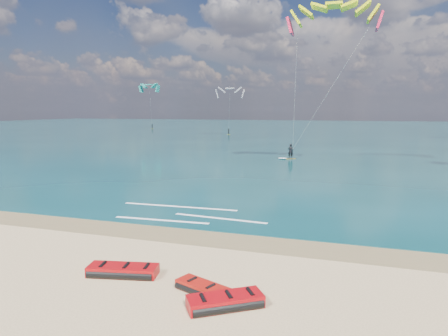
# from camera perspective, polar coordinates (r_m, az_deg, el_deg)

# --- Properties ---
(ground) EXTENTS (320.00, 320.00, 0.00)m
(ground) POSITION_cam_1_polar(r_m,az_deg,el_deg) (55.24, 7.85, 2.04)
(ground) COLOR tan
(ground) RESTS_ON ground
(wet_sand_strip) EXTENTS (320.00, 2.40, 0.01)m
(wet_sand_strip) POSITION_cam_1_polar(r_m,az_deg,el_deg) (20.36, -10.32, -9.01)
(wet_sand_strip) COLOR brown
(wet_sand_strip) RESTS_ON ground
(sea) EXTENTS (320.00, 200.00, 0.04)m
(sea) POSITION_cam_1_polar(r_m,az_deg,el_deg) (118.64, 13.11, 5.28)
(sea) COLOR #0A3639
(sea) RESTS_ON ground
(packed_kite_left) EXTENTS (2.95, 1.74, 0.44)m
(packed_kite_left) POSITION_cam_1_polar(r_m,az_deg,el_deg) (15.63, -14.21, -14.63)
(packed_kite_left) COLOR #AB090C
(packed_kite_left) RESTS_ON ground
(packed_kite_mid) EXTENTS (2.75, 1.88, 0.37)m
(packed_kite_mid) POSITION_cam_1_polar(r_m,az_deg,el_deg) (13.80, -2.34, -17.61)
(packed_kite_mid) COLOR #B7150C
(packed_kite_mid) RESTS_ON ground
(packed_kite_right) EXTENTS (2.81, 2.44, 0.45)m
(packed_kite_right) POSITION_cam_1_polar(r_m,az_deg,el_deg) (13.04, 0.17, -19.24)
(packed_kite_right) COLOR #AD070D
(packed_kite_right) RESTS_ON ground
(kitesurfer_main) EXTENTS (12.78, 7.36, 18.17)m
(kitesurfer_main) POSITION_cam_1_polar(r_m,az_deg,el_deg) (45.81, 12.41, 12.24)
(kitesurfer_main) COLOR #C09016
(kitesurfer_main) RESTS_ON sea
(shoreline_foam) EXTENTS (9.68, 3.62, 0.01)m
(shoreline_foam) POSITION_cam_1_polar(r_m,az_deg,el_deg) (23.37, -5.46, -6.52)
(shoreline_foam) COLOR white
(shoreline_foam) RESTS_ON ground
(distant_kites) EXTENTS (88.43, 22.27, 13.12)m
(distant_kites) POSITION_cam_1_polar(r_m,az_deg,el_deg) (97.09, 5.44, 8.31)
(distant_kites) COLOR teal
(distant_kites) RESTS_ON ground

